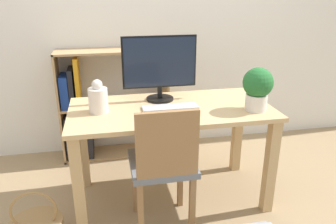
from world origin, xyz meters
TOP-DOWN VIEW (x-y plane):
  - ground_plane at (0.00, 0.00)m, footprint 10.00×10.00m
  - wall_back at (0.00, 0.97)m, footprint 8.00×0.05m
  - desk at (0.00, 0.00)m, footprint 1.39×0.69m
  - monitor at (-0.05, 0.18)m, footprint 0.53×0.20m
  - keyboard at (-0.01, -0.02)m, footprint 0.38×0.12m
  - vase at (-0.49, 0.00)m, footprint 0.13×0.13m
  - potted_plant at (0.55, -0.17)m, footprint 0.20×0.20m
  - chair at (-0.12, -0.34)m, footprint 0.40×0.40m
  - bookshelf at (-0.56, 0.80)m, footprint 0.97×0.28m

SIDE VIEW (x-z plane):
  - ground_plane at x=0.00m, z-range 0.00..0.00m
  - bookshelf at x=-0.56m, z-range -0.06..0.94m
  - chair at x=-0.12m, z-range 0.05..0.93m
  - desk at x=0.00m, z-range 0.23..0.96m
  - keyboard at x=-0.01m, z-range 0.73..0.75m
  - vase at x=-0.49m, z-range 0.71..0.93m
  - potted_plant at x=0.55m, z-range 0.74..1.04m
  - monitor at x=-0.05m, z-range 0.76..1.22m
  - wall_back at x=0.00m, z-range 0.00..2.60m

